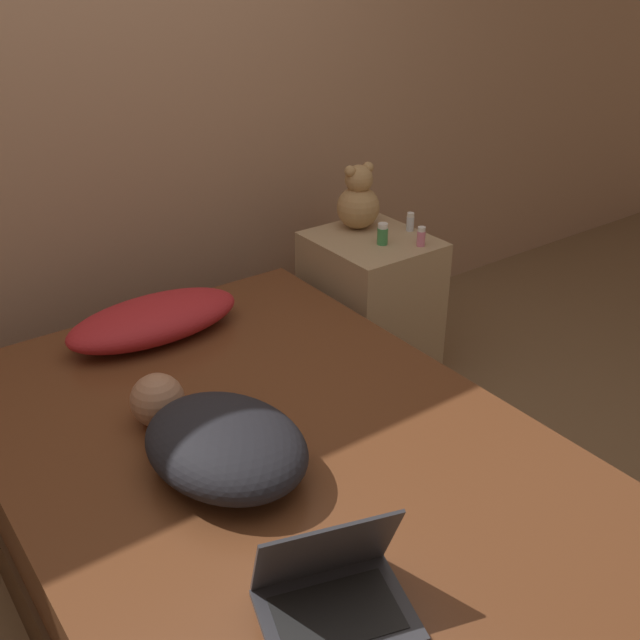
# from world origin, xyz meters

# --- Properties ---
(ground_plane) EXTENTS (12.00, 12.00, 0.00)m
(ground_plane) POSITION_xyz_m (0.00, 0.00, 0.00)
(ground_plane) COLOR brown
(wall_back) EXTENTS (8.00, 0.06, 2.60)m
(wall_back) POSITION_xyz_m (0.00, 1.32, 1.30)
(wall_back) COLOR tan
(wall_back) RESTS_ON ground_plane
(bed) EXTENTS (1.41, 2.07, 0.50)m
(bed) POSITION_xyz_m (0.00, 0.00, 0.25)
(bed) COLOR #4C331E
(bed) RESTS_ON ground_plane
(nightstand) EXTENTS (0.45, 0.49, 0.64)m
(nightstand) POSITION_xyz_m (0.99, 0.78, 0.32)
(nightstand) COLOR tan
(nightstand) RESTS_ON ground_plane
(pillow) EXTENTS (0.63, 0.30, 0.14)m
(pillow) POSITION_xyz_m (-0.00, 0.78, 0.57)
(pillow) COLOR red
(pillow) RESTS_ON bed
(person_lying) EXTENTS (0.46, 0.66, 0.17)m
(person_lying) POSITION_xyz_m (-0.16, 0.01, 0.58)
(person_lying) COLOR black
(person_lying) RESTS_ON bed
(laptop) EXTENTS (0.37, 0.32, 0.24)m
(laptop) POSITION_xyz_m (-0.21, -0.55, 0.55)
(laptop) COLOR #333338
(laptop) RESTS_ON bed
(teddy_bear) EXTENTS (0.18, 0.18, 0.28)m
(teddy_bear) POSITION_xyz_m (1.02, 0.91, 0.76)
(teddy_bear) COLOR tan
(teddy_bear) RESTS_ON nightstand
(bottle_clear) EXTENTS (0.03, 0.03, 0.08)m
(bottle_clear) POSITION_xyz_m (1.17, 0.75, 0.68)
(bottle_clear) COLOR silver
(bottle_clear) RESTS_ON nightstand
(bottle_green) EXTENTS (0.04, 0.04, 0.09)m
(bottle_green) POSITION_xyz_m (0.98, 0.70, 0.69)
(bottle_green) COLOR #3D8E4C
(bottle_green) RESTS_ON nightstand
(bottle_pink) EXTENTS (0.03, 0.03, 0.08)m
(bottle_pink) POSITION_xyz_m (1.10, 0.60, 0.68)
(bottle_pink) COLOR pink
(bottle_pink) RESTS_ON nightstand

